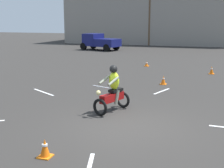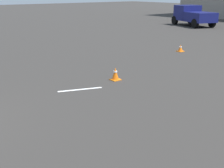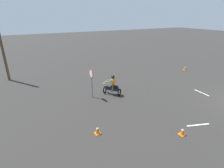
{
  "view_description": "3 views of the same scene",
  "coord_description": "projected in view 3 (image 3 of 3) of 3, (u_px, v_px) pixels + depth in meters",
  "views": [
    {
      "loc": [
        2.41,
        -8.74,
        3.21
      ],
      "look_at": [
        -0.95,
        1.39,
        1.0
      ],
      "focal_mm": 50.0,
      "sensor_mm": 36.0,
      "label": 1
    },
    {
      "loc": [
        8.26,
        0.21,
        3.02
      ],
      "look_at": [
        2.7,
        4.48,
        0.9
      ],
      "focal_mm": 50.0,
      "sensor_mm": 36.0,
      "label": 2
    },
    {
      "loc": [
        -5.0,
        13.68,
        6.04
      ],
      "look_at": [
        6.35,
        7.57,
        0.9
      ],
      "focal_mm": 28.0,
      "sensor_mm": 36.0,
      "label": 3
    }
  ],
  "objects": [
    {
      "name": "traffic_cone_near_right",
      "position": [
        183.0,
        131.0,
        9.35
      ],
      "size": [
        0.32,
        0.32,
        0.45
      ],
      "color": "orange",
      "rests_on": "ground"
    },
    {
      "name": "lane_stripe_n",
      "position": [
        198.0,
        125.0,
        10.27
      ],
      "size": [
        0.56,
        1.37,
        0.01
      ],
      "primitive_type": "cube",
      "rotation": [
        0.0,
        0.0,
        2.81
      ],
      "color": "silver",
      "rests_on": "ground"
    },
    {
      "name": "utility_pole_near",
      "position": [
        1.0,
        44.0,
        16.0
      ],
      "size": [
        0.24,
        0.24,
        7.01
      ],
      "primitive_type": "cylinder",
      "color": "brown",
      "rests_on": "ground"
    },
    {
      "name": "traffic_cone_far_center",
      "position": [
        98.0,
        130.0,
        9.44
      ],
      "size": [
        0.32,
        0.32,
        0.48
      ],
      "color": "orange",
      "rests_on": "ground"
    },
    {
      "name": "lane_stripe_e",
      "position": [
        202.0,
        93.0,
        14.49
      ],
      "size": [
        1.41,
        0.17,
        0.01
      ],
      "primitive_type": "cube",
      "rotation": [
        0.0,
        0.0,
        1.52
      ],
      "color": "silver",
      "rests_on": "ground"
    },
    {
      "name": "stop_sign",
      "position": [
        91.0,
        78.0,
        13.1
      ],
      "size": [
        0.7,
        0.08,
        2.3
      ],
      "color": "slate",
      "rests_on": "ground"
    },
    {
      "name": "motorcycle_rider_background",
      "position": [
        112.0,
        86.0,
        13.93
      ],
      "size": [
        1.48,
        1.31,
        1.66
      ],
      "rotation": [
        0.0,
        0.0,
        5.34
      ],
      "color": "black",
      "rests_on": "ground"
    },
    {
      "name": "traffic_cone_mid_center",
      "position": [
        185.0,
        68.0,
        20.4
      ],
      "size": [
        0.32,
        0.32,
        0.46
      ],
      "color": "orange",
      "rests_on": "ground"
    }
  ]
}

